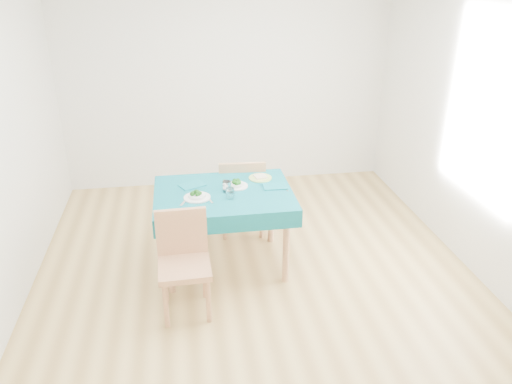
{
  "coord_description": "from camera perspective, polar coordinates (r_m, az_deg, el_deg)",
  "views": [
    {
      "loc": [
        -0.6,
        -3.79,
        2.62
      ],
      "look_at": [
        0.0,
        0.0,
        0.85
      ],
      "focal_mm": 35.0,
      "sensor_mm": 36.0,
      "label": 1
    }
  ],
  "objects": [
    {
      "name": "side_plate",
      "position": [
        4.73,
        0.49,
        1.63
      ],
      "size": [
        0.22,
        0.22,
        0.01
      ],
      "primitive_type": "cylinder",
      "color": "#BADB6B",
      "rests_on": "table"
    },
    {
      "name": "fork_near",
      "position": [
        4.31,
        -8.2,
        -1.12
      ],
      "size": [
        0.08,
        0.16,
        0.0
      ],
      "primitive_type": "cube",
      "rotation": [
        0.0,
        0.0,
        -0.41
      ],
      "color": "silver",
      "rests_on": "table"
    },
    {
      "name": "room_shell",
      "position": [
        4.05,
        0.0,
        6.41
      ],
      "size": [
        4.02,
        4.52,
        2.73
      ],
      "color": "#A17F43",
      "rests_on": "ground"
    },
    {
      "name": "chair_far",
      "position": [
        5.15,
        -1.7,
        1.33
      ],
      "size": [
        0.49,
        0.53,
        1.15
      ],
      "primitive_type": "cube",
      "rotation": [
        0.0,
        0.0,
        3.07
      ],
      "color": "#AE7A51",
      "rests_on": "ground"
    },
    {
      "name": "bowl_far",
      "position": [
        4.55,
        -2.23,
        0.98
      ],
      "size": [
        0.21,
        0.21,
        0.06
      ],
      "primitive_type": null,
      "color": "white",
      "rests_on": "table"
    },
    {
      "name": "tumbler_center",
      "position": [
        4.44,
        -3.36,
        0.63
      ],
      "size": [
        0.08,
        0.08,
        0.1
      ],
      "primitive_type": "cylinder",
      "color": "white",
      "rests_on": "table"
    },
    {
      "name": "chair_near",
      "position": [
        3.99,
        -8.26,
        -7.47
      ],
      "size": [
        0.42,
        0.46,
        1.03
      ],
      "primitive_type": "cube",
      "rotation": [
        0.0,
        0.0,
        0.03
      ],
      "color": "#AE7A51",
      "rests_on": "ground"
    },
    {
      "name": "knife_far",
      "position": [
        4.55,
        3.12,
        0.54
      ],
      "size": [
        0.07,
        0.19,
        0.0
      ],
      "primitive_type": "cube",
      "rotation": [
        0.0,
        0.0,
        0.26
      ],
      "color": "silver",
      "rests_on": "table"
    },
    {
      "name": "bowl_near",
      "position": [
        4.35,
        -6.76,
        -0.28
      ],
      "size": [
        0.23,
        0.23,
        0.07
      ],
      "primitive_type": null,
      "color": "white",
      "rests_on": "table"
    },
    {
      "name": "fork_far",
      "position": [
        4.62,
        -3.45,
        0.94
      ],
      "size": [
        0.03,
        0.17,
        0.0
      ],
      "primitive_type": "cube",
      "rotation": [
        0.0,
        0.0,
        0.07
      ],
      "color": "silver",
      "rests_on": "table"
    },
    {
      "name": "table",
      "position": [
        4.63,
        -3.62,
        -4.27
      ],
      "size": [
        1.22,
        0.93,
        0.76
      ],
      "primitive_type": "cube",
      "color": "#095966",
      "rests_on": "ground"
    },
    {
      "name": "napkin_near",
      "position": [
        4.61,
        -7.32,
        0.77
      ],
      "size": [
        0.26,
        0.23,
        0.01
      ],
      "primitive_type": "cube",
      "rotation": [
        0.0,
        0.0,
        0.45
      ],
      "color": "#0D6470",
      "rests_on": "table"
    },
    {
      "name": "tumbler_side",
      "position": [
        4.32,
        -2.98,
        -0.13
      ],
      "size": [
        0.07,
        0.07,
        0.09
      ],
      "primitive_type": "cylinder",
      "color": "white",
      "rests_on": "table"
    },
    {
      "name": "bread_slice",
      "position": [
        4.72,
        0.5,
        1.78
      ],
      "size": [
        0.13,
        0.13,
        0.02
      ],
      "primitive_type": "cube",
      "rotation": [
        0.0,
        0.0,
        0.2
      ],
      "color": "beige",
      "rests_on": "side_plate"
    },
    {
      "name": "knife_near",
      "position": [
        4.35,
        -5.49,
        -0.69
      ],
      "size": [
        0.08,
        0.23,
        0.0
      ],
      "primitive_type": "cube",
      "rotation": [
        0.0,
        0.0,
        0.26
      ],
      "color": "silver",
      "rests_on": "table"
    },
    {
      "name": "napkin_far",
      "position": [
        4.55,
        2.2,
        0.65
      ],
      "size": [
        0.22,
        0.16,
        0.01
      ],
      "primitive_type": "cube",
      "rotation": [
        0.0,
        0.0,
        -0.02
      ],
      "color": "#0D6470",
      "rests_on": "table"
    }
  ]
}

